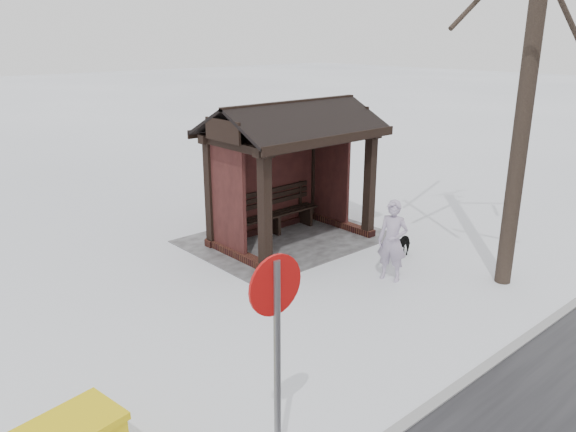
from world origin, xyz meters
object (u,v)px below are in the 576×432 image
object	(u,v)px
pedestrian	(393,241)
bus_shelter	(287,144)
road_sign	(276,321)
dog	(399,244)

from	to	relation	value
pedestrian	bus_shelter	bearing A→B (deg)	161.19
pedestrian	road_sign	distance (m)	5.34
pedestrian	road_sign	bearing A→B (deg)	-83.58
dog	road_sign	bearing A→B (deg)	-71.34
road_sign	pedestrian	bearing A→B (deg)	-153.79
bus_shelter	dog	distance (m)	3.14
bus_shelter	road_sign	world-z (taller)	bus_shelter
bus_shelter	pedestrian	distance (m)	3.22
road_sign	bus_shelter	bearing A→B (deg)	-131.73
dog	road_sign	world-z (taller)	road_sign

